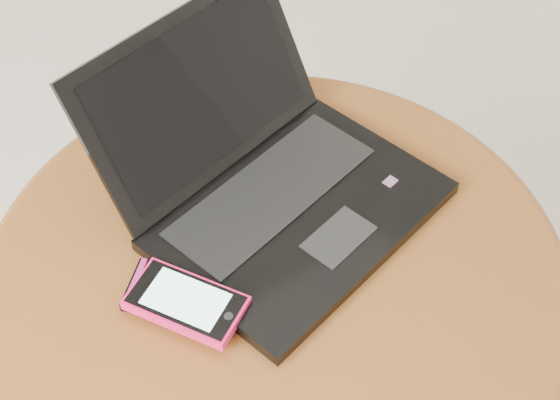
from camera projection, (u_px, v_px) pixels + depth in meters
table at (276, 318)px, 1.03m from camera, size 0.69×0.69×0.55m
laptop at (271, 180)px, 0.98m from camera, size 0.40×0.40×0.20m
phone_black at (184, 295)px, 0.90m from camera, size 0.13×0.14×0.01m
phone_pink at (186, 302)px, 0.88m from camera, size 0.12×0.14×0.02m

